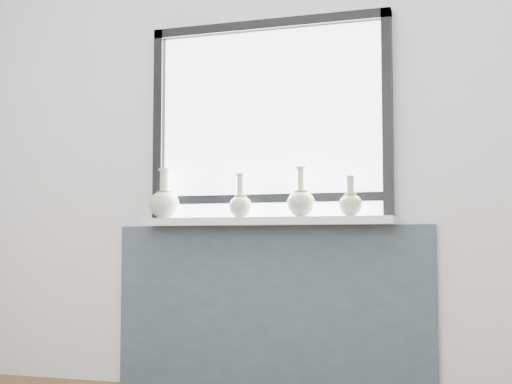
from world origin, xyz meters
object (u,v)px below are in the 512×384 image
(windowsill, at_px, (265,221))
(vase_d, at_px, (351,203))
(vase_c, at_px, (301,202))
(vase_a, at_px, (164,202))
(vase_b, at_px, (240,204))

(windowsill, bearing_deg, vase_d, -1.66)
(vase_c, height_order, vase_d, vase_c)
(windowsill, relative_size, vase_a, 4.92)
(vase_a, distance_m, vase_d, 1.01)
(windowsill, distance_m, vase_a, 0.57)
(vase_b, relative_size, vase_c, 0.90)
(windowsill, distance_m, vase_b, 0.16)
(vase_a, xyz_separation_m, vase_b, (0.43, -0.01, -0.02))
(windowsill, bearing_deg, vase_b, -168.58)
(vase_a, relative_size, vase_c, 1.06)
(vase_a, relative_size, vase_b, 1.18)
(vase_c, relative_size, vase_d, 1.26)
(windowsill, height_order, vase_b, vase_b)
(vase_b, bearing_deg, vase_a, 178.82)
(windowsill, xyz_separation_m, vase_d, (0.45, -0.01, 0.09))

